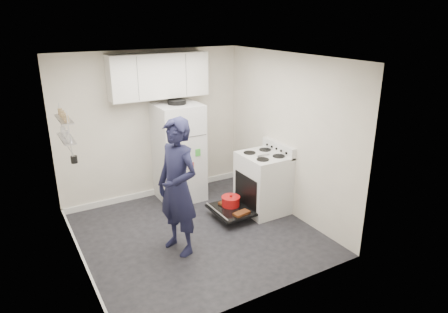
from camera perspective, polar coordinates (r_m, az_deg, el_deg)
room at (r=5.43m, az=-4.67°, el=0.18°), size 3.21×3.21×2.51m
electric_range at (r=6.42m, az=5.50°, el=-3.83°), size 0.66×0.76×1.10m
open_oven_door at (r=6.28m, az=0.98°, el=-7.06°), size 0.55×0.70×0.23m
refrigerator at (r=6.74m, az=-6.46°, el=0.63°), size 0.72×0.74×1.72m
upper_cabinets at (r=6.53m, az=-9.30°, el=11.34°), size 1.60×0.33×0.70m
wall_shelf_rack at (r=5.32m, az=-21.71°, el=3.68°), size 0.14×0.60×0.61m
person at (r=5.17m, az=-6.64°, el=-4.41°), size 0.62×0.77×1.83m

